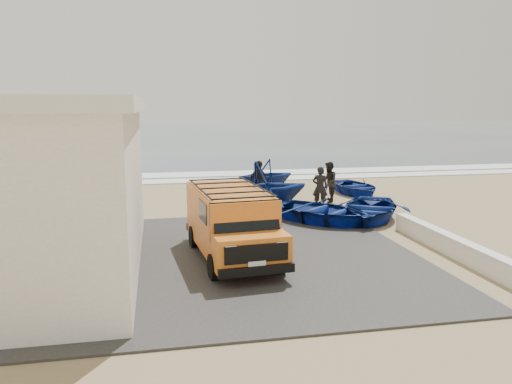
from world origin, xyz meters
TOP-DOWN VIEW (x-y plane):
  - ground at (0.00, 0.00)m, footprint 160.00×160.00m
  - slab at (-2.00, -2.00)m, footprint 12.00×10.00m
  - ocean at (0.00, 56.00)m, footprint 180.00×88.00m
  - surf_line at (0.00, 12.00)m, footprint 180.00×1.60m
  - surf_wash at (0.00, 14.50)m, footprint 180.00×2.20m
  - parapet at (5.00, -3.00)m, footprint 0.35×6.00m
  - van at (-1.06, -2.06)m, footprint 2.19×4.70m
  - boat_near_left at (2.63, 1.43)m, footprint 4.89×5.05m
  - boat_near_right at (4.54, 1.50)m, footprint 4.44×4.86m
  - boat_mid_left at (1.00, 3.68)m, footprint 4.25×3.83m
  - boat_mid_right at (6.03, 6.52)m, footprint 2.71×3.61m
  - boat_far_left at (2.16, 8.31)m, footprint 3.58×3.32m
  - fisherman_front at (3.41, 3.77)m, footprint 0.73×0.62m
  - fisherman_middle at (4.21, 5.02)m, footprint 0.87×0.99m
  - fisherman_back at (1.18, 5.23)m, footprint 1.14×0.97m

SIDE VIEW (x-z plane):
  - ground at x=0.00m, z-range 0.00..0.00m
  - ocean at x=0.00m, z-range 0.00..0.01m
  - surf_wash at x=0.00m, z-range 0.00..0.04m
  - slab at x=-2.00m, z-range 0.00..0.05m
  - surf_line at x=0.00m, z-range 0.00..0.06m
  - parapet at x=5.00m, z-range 0.00..0.55m
  - boat_mid_right at x=6.03m, z-range 0.00..0.71m
  - boat_near_right at x=4.54m, z-range 0.00..0.82m
  - boat_near_left at x=2.63m, z-range 0.00..0.85m
  - boat_far_left at x=2.16m, z-range 0.00..1.55m
  - fisherman_front at x=3.41m, z-range 0.00..1.71m
  - fisherman_middle at x=4.21m, z-range 0.00..1.74m
  - fisherman_back at x=1.18m, z-range 0.00..1.83m
  - boat_mid_left at x=1.00m, z-range 0.00..1.97m
  - van at x=-1.06m, z-range 0.07..2.02m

